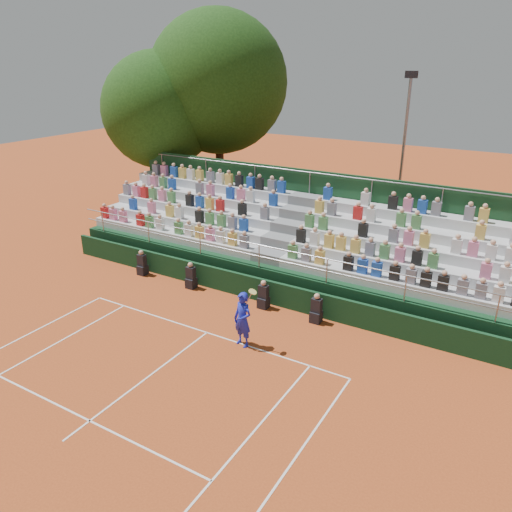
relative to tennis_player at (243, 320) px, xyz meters
The scene contains 8 objects.
ground 1.85m from the tennis_player, behind, with size 90.00×90.00×0.00m, color #B1491D.
courtside_wall 3.61m from the tennis_player, 115.84° to the left, with size 20.00×0.15×1.00m, color black.
line_officials 3.90m from the tennis_player, 134.28° to the left, with size 9.09×0.40×1.19m.
grandstand 6.64m from the tennis_player, 103.57° to the left, with size 20.00×5.20×4.40m.
tennis_player is the anchor object (origin of this frame).
tree_west 17.09m from the tennis_player, 139.34° to the left, with size 6.75×6.75×9.77m.
tree_east 17.66m from the tennis_player, 127.07° to the left, with size 8.24×8.24×11.99m.
floodlight_mast 14.63m from the tennis_player, 85.01° to the left, with size 0.60×0.25×8.67m.
Camera 1 is at (9.58, -12.65, 9.34)m, focal length 35.00 mm.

